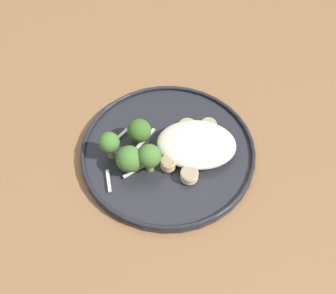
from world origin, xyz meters
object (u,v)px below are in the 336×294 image
(seared_scallop_on_noodles, at_px, (168,163))
(seared_scallop_tilted_round, at_px, (193,144))
(seared_scallop_large_seared, at_px, (189,175))
(broccoli_floret_tall_stalk, at_px, (129,159))
(seared_scallop_front_small, at_px, (188,127))
(broccoli_floret_front_edge, at_px, (139,131))
(dinner_plate, at_px, (168,151))
(broccoli_floret_near_rim, at_px, (149,157))
(broccoli_floret_small_sprig, at_px, (109,143))
(seared_scallop_rear_pale, at_px, (208,126))

(seared_scallop_on_noodles, height_order, seared_scallop_tilted_round, seared_scallop_on_noodles)
(seared_scallop_large_seared, xyz_separation_m, broccoli_floret_tall_stalk, (0.09, -0.01, 0.02))
(seared_scallop_front_small, xyz_separation_m, broccoli_floret_front_edge, (0.08, 0.03, 0.02))
(dinner_plate, distance_m, broccoli_floret_front_edge, 0.06)
(seared_scallop_tilted_round, distance_m, broccoli_floret_near_rim, 0.09)
(broccoli_floret_tall_stalk, height_order, broccoli_floret_small_sprig, broccoli_floret_small_sprig)
(seared_scallop_rear_pale, distance_m, broccoli_floret_tall_stalk, 0.15)
(dinner_plate, xyz_separation_m, seared_scallop_on_noodles, (-0.00, 0.03, 0.01))
(broccoli_floret_front_edge, xyz_separation_m, broccoli_floret_near_rim, (-0.02, 0.05, 0.01))
(seared_scallop_large_seared, bearing_deg, broccoli_floret_near_rim, -13.13)
(broccoli_floret_near_rim, bearing_deg, seared_scallop_on_noodles, -170.97)
(broccoli_floret_tall_stalk, distance_m, broccoli_floret_small_sprig, 0.04)
(seared_scallop_on_noodles, bearing_deg, broccoli_floret_tall_stalk, 7.82)
(dinner_plate, bearing_deg, seared_scallop_large_seared, 124.68)
(seared_scallop_tilted_round, bearing_deg, dinner_plate, 11.45)
(seared_scallop_tilted_round, xyz_separation_m, seared_scallop_large_seared, (0.00, 0.06, 0.00))
(dinner_plate, bearing_deg, seared_scallop_rear_pale, -144.51)
(seared_scallop_rear_pale, height_order, seared_scallop_large_seared, seared_scallop_rear_pale)
(dinner_plate, distance_m, seared_scallop_front_small, 0.06)
(broccoli_floret_near_rim, distance_m, broccoli_floret_small_sprig, 0.07)
(dinner_plate, xyz_separation_m, seared_scallop_front_small, (-0.03, -0.04, 0.01))
(broccoli_floret_front_edge, height_order, broccoli_floret_small_sprig, broccoli_floret_small_sprig)
(seared_scallop_front_small, xyz_separation_m, seared_scallop_on_noodles, (0.03, 0.08, 0.00))
(dinner_plate, relative_size, seared_scallop_front_small, 9.56)
(broccoli_floret_front_edge, relative_size, broccoli_floret_tall_stalk, 0.97)
(broccoli_floret_tall_stalk, bearing_deg, broccoli_floret_front_edge, -99.51)
(seared_scallop_front_small, distance_m, broccoli_floret_front_edge, 0.09)
(seared_scallop_on_noodles, distance_m, broccoli_floret_near_rim, 0.04)
(seared_scallop_front_small, distance_m, broccoli_floret_small_sprig, 0.14)
(seared_scallop_front_small, height_order, broccoli_floret_near_rim, broccoli_floret_near_rim)
(broccoli_floret_near_rim, bearing_deg, seared_scallop_rear_pale, -137.29)
(broccoli_floret_small_sprig, bearing_deg, seared_scallop_rear_pale, -157.60)
(seared_scallop_front_small, xyz_separation_m, seared_scallop_large_seared, (-0.01, 0.10, 0.00))
(dinner_plate, height_order, seared_scallop_large_seared, seared_scallop_large_seared)
(seared_scallop_rear_pale, distance_m, broccoli_floret_front_edge, 0.12)
(seared_scallop_rear_pale, height_order, seared_scallop_on_noodles, same)
(dinner_plate, distance_m, seared_scallop_rear_pale, 0.08)
(seared_scallop_tilted_round, relative_size, broccoli_floret_near_rim, 0.45)
(seared_scallop_front_small, relative_size, broccoli_floret_small_sprig, 0.54)
(broccoli_floret_front_edge, bearing_deg, broccoli_floret_small_sprig, 37.06)
(seared_scallop_large_seared, relative_size, broccoli_floret_front_edge, 0.56)
(seared_scallop_front_small, height_order, broccoli_floret_small_sprig, broccoli_floret_small_sprig)
(dinner_plate, xyz_separation_m, broccoli_floret_front_edge, (0.05, -0.02, 0.03))
(seared_scallop_rear_pale, relative_size, seared_scallop_tilted_round, 1.06)
(seared_scallop_tilted_round, relative_size, seared_scallop_large_seared, 0.89)
(seared_scallop_tilted_round, bearing_deg, broccoli_floret_tall_stalk, 27.00)
(seared_scallop_tilted_round, relative_size, broccoli_floret_tall_stalk, 0.48)
(seared_scallop_on_noodles, distance_m, broccoli_floret_small_sprig, 0.10)
(seared_scallop_front_small, relative_size, seared_scallop_large_seared, 1.07)
(seared_scallop_rear_pale, relative_size, seared_scallop_large_seared, 0.94)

